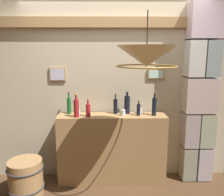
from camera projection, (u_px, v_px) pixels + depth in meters
The scene contains 15 objects.
panelled_rear_partition at pixel (112, 87), 3.41m from camera, with size 3.47×0.15×2.55m.
stone_pillar at pixel (199, 94), 3.30m from camera, with size 0.44×0.33×2.48m.
bar_shelf_unit at pixel (112, 149), 3.33m from camera, with size 1.49×0.33×0.99m, color #9E7547.
liquor_bottle_rye at pixel (88, 110), 3.15m from camera, with size 0.06×0.06×0.24m.
liquor_bottle_sherry at pixel (139, 109), 3.21m from camera, with size 0.05×0.05×0.22m.
liquor_bottle_bourbon at pixel (115, 106), 3.30m from camera, with size 0.06×0.06×0.29m.
liquor_bottle_brandy at pixel (127, 104), 3.30m from camera, with size 0.08×0.08×0.31m.
liquor_bottle_mezcal at pixel (154, 106), 3.20m from camera, with size 0.06×0.06×0.31m.
liquor_bottle_vermouth at pixel (69, 105), 3.29m from camera, with size 0.06×0.06×0.31m.
liquor_bottle_tequila at pixel (76, 108), 3.12m from camera, with size 0.07×0.07×0.31m.
glass_tumbler_rocks at pixel (78, 113), 3.23m from camera, with size 0.06×0.06×0.07m.
glass_tumbler_highball at pixel (123, 113), 3.21m from camera, with size 0.06×0.06×0.08m.
glass_tumbler_shot at pixel (140, 111), 3.32m from camera, with size 0.07×0.07×0.07m.
pendant_lamp at pixel (147, 57), 2.42m from camera, with size 0.63×0.63×0.56m.
wooden_barrel at pixel (26, 177), 3.08m from camera, with size 0.46×0.46×0.46m.
Camera 1 is at (-0.05, -2.28, 1.84)m, focal length 37.85 mm.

